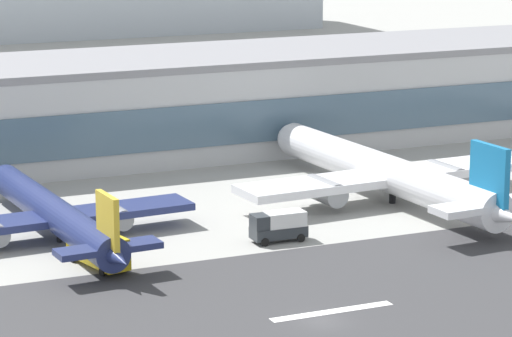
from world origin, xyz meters
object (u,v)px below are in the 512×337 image
at_px(terminal_building, 138,106).
at_px(airliner_gold_tail_gate_1, 58,217).
at_px(service_box_truck_1, 278,225).
at_px(service_fuel_truck_2, 98,248).
at_px(airliner_blue_tail_gate_2, 391,175).

relative_size(terminal_building, airliner_gold_tail_gate_1, 5.11).
relative_size(airliner_gold_tail_gate_1, service_box_truck_1, 6.78).
height_order(service_box_truck_1, service_fuel_truck_2, service_fuel_truck_2).
bearing_deg(airliner_gold_tail_gate_1, terminal_building, -33.28).
distance_m(terminal_building, airliner_gold_tail_gate_1, 45.20).
distance_m(airliner_gold_tail_gate_1, service_fuel_truck_2, 10.72).
xyz_separation_m(terminal_building, airliner_gold_tail_gate_1, (-22.31, -39.09, -4.22)).
xyz_separation_m(terminal_building, service_fuel_truck_2, (-21.12, -49.71, -4.92)).
xyz_separation_m(airliner_gold_tail_gate_1, service_fuel_truck_2, (1.19, -10.63, -0.70)).
height_order(terminal_building, service_box_truck_1, terminal_building).
bearing_deg(terminal_building, service_fuel_truck_2, -113.01).
bearing_deg(airliner_gold_tail_gate_1, service_fuel_truck_2, -177.18).
xyz_separation_m(terminal_building, airliner_blue_tail_gate_2, (18.84, -38.93, -3.57)).
height_order(terminal_building, airliner_blue_tail_gate_2, terminal_building).
bearing_deg(service_fuel_truck_2, airliner_gold_tail_gate_1, 173.10).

